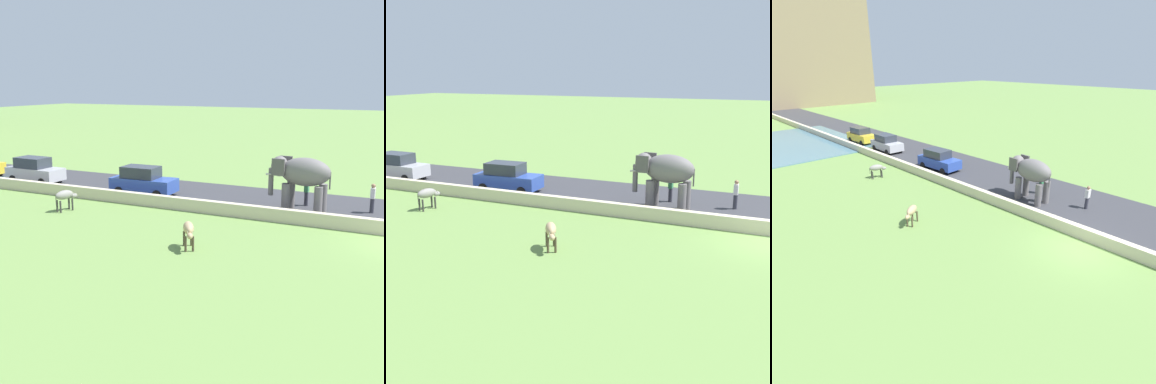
{
  "view_description": "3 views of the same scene",
  "coord_description": "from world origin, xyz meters",
  "views": [
    {
      "loc": [
        -22.66,
        -0.77,
        6.84
      ],
      "look_at": [
        -2.41,
        9.13,
        1.94
      ],
      "focal_mm": 47.42,
      "sensor_mm": 36.0,
      "label": 1
    },
    {
      "loc": [
        -21.83,
        -0.77,
        7.25
      ],
      "look_at": [
        -2.25,
        8.06,
        1.98
      ],
      "focal_mm": 46.54,
      "sensor_mm": 36.0,
      "label": 2
    },
    {
      "loc": [
        -14.36,
        -6.46,
        9.05
      ],
      "look_at": [
        -1.79,
        6.66,
        1.76
      ],
      "focal_mm": 30.67,
      "sensor_mm": 36.0,
      "label": 3
    }
  ],
  "objects": [
    {
      "name": "cow_tan",
      "position": [
        -4.55,
        8.24,
        0.84
      ],
      "size": [
        1.36,
        1.01,
        1.15
      ],
      "color": "tan",
      "rests_on": "ground"
    },
    {
      "name": "ground_plane",
      "position": [
        0.0,
        0.0,
        0.0
      ],
      "size": [
        220.0,
        220.0,
        0.0
      ],
      "primitive_type": "plane",
      "color": "#6B8E47"
    },
    {
      "name": "car_silver",
      "position": [
        3.43,
        24.03,
        0.9
      ],
      "size": [
        1.85,
        4.03,
        1.8
      ],
      "color": "#B7B7BC",
      "rests_on": "ground"
    },
    {
      "name": "road_surface",
      "position": [
        5.0,
        20.0,
        0.03
      ],
      "size": [
        7.0,
        120.0,
        0.06
      ],
      "primitive_type": "cube",
      "color": "#38383D",
      "rests_on": "ground"
    },
    {
      "name": "cow_grey",
      "position": [
        -1.74,
        17.08,
        0.84
      ],
      "size": [
        1.42,
        0.7,
        1.15
      ],
      "color": "gray",
      "rests_on": "ground"
    },
    {
      "name": "person_beside_elephant",
      "position": [
        4.94,
        5.61,
        0.87
      ],
      "size": [
        0.36,
        0.22,
        1.63
      ],
      "color": "#33333D",
      "rests_on": "ground"
    },
    {
      "name": "elephant",
      "position": [
        3.44,
        5.6,
        2.04
      ],
      "size": [
        1.59,
        3.51,
        2.99
      ],
      "color": "slate",
      "rests_on": "ground"
    },
    {
      "name": "person_trailing",
      "position": [
        4.87,
        2.09,
        0.87
      ],
      "size": [
        0.36,
        0.22,
        1.63
      ],
      "color": "#33333D",
      "rests_on": "ground"
    },
    {
      "name": "barrier_wall",
      "position": [
        1.2,
        18.0,
        0.34
      ],
      "size": [
        0.4,
        110.0,
        0.69
      ],
      "primitive_type": "cube",
      "color": "beige",
      "rests_on": "ground"
    },
    {
      "name": "car_blue",
      "position": [
        3.42,
        15.33,
        0.9
      ],
      "size": [
        1.94,
        4.07,
        1.8
      ],
      "color": "#2D4CA8",
      "rests_on": "ground"
    }
  ]
}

